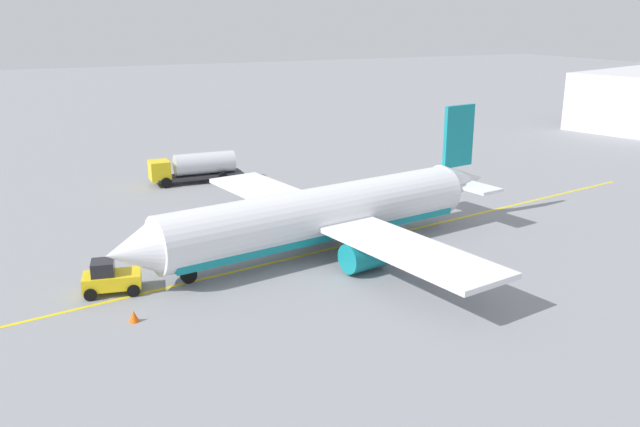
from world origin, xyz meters
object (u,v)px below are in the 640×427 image
airplane (325,215)px  refueling_worker (250,195)px  safety_cone_nose (134,316)px  safety_cone_wingtip (91,276)px  fuel_tanker (195,167)px  pushback_tug (110,278)px

airplane → refueling_worker: airplane is taller
safety_cone_nose → safety_cone_wingtip: 7.75m
airplane → refueling_worker: bearing=-87.3°
safety_cone_wingtip → airplane: bearing=175.2°
airplane → fuel_tanker: bearing=-83.0°
fuel_tanker → pushback_tug: (12.85, 26.44, -0.71)m
refueling_worker → safety_cone_nose: 25.63m
pushback_tug → safety_cone_wingtip: 2.90m
airplane → fuel_tanker: airplane is taller
airplane → safety_cone_wingtip: (16.84, -1.40, -2.51)m
airplane → refueling_worker: size_ratio=19.66×
airplane → refueling_worker: (0.69, -14.74, -1.99)m
pushback_tug → safety_cone_wingtip: size_ratio=6.51×
refueling_worker → safety_cone_nose: (14.74, 20.96, -0.48)m
fuel_tanker → safety_cone_wingtip: 27.50m
airplane → safety_cone_wingtip: size_ratio=55.79×
safety_cone_nose → fuel_tanker: bearing=-111.4°
refueling_worker → safety_cone_wingtip: 20.95m
fuel_tanker → refueling_worker: (-2.41, 10.44, -0.90)m
airplane → fuel_tanker: size_ratio=3.41×
pushback_tug → fuel_tanker: bearing=-115.9°
refueling_worker → safety_cone_wingtip: refueling_worker is taller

